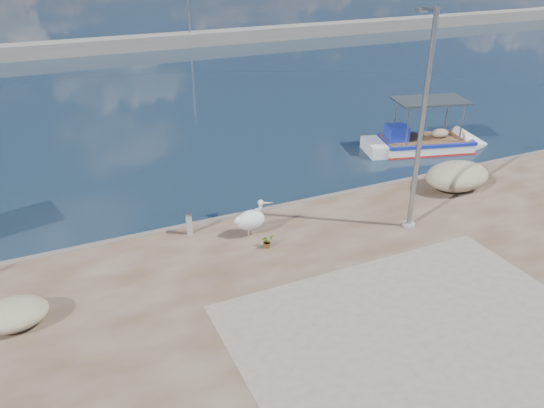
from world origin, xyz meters
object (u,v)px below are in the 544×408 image
(pelican, at_px, (251,219))
(lamp_post, at_px, (420,133))
(boat_right, at_px, (423,145))
(bollard_near, at_px, (189,223))

(pelican, distance_m, lamp_post, 5.97)
(boat_right, bearing_deg, bollard_near, -147.74)
(boat_right, height_order, pelican, boat_right)
(boat_right, bearing_deg, pelican, -141.02)
(boat_right, distance_m, pelican, 12.18)
(lamp_post, relative_size, bollard_near, 9.03)
(boat_right, distance_m, bollard_near, 13.54)
(lamp_post, bearing_deg, pelican, 162.40)
(boat_right, relative_size, bollard_near, 8.17)
(pelican, height_order, bollard_near, pelican)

